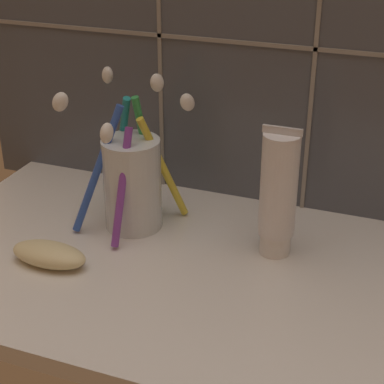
# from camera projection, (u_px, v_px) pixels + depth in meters

# --- Properties ---
(sink_counter) EXTENTS (0.77, 0.37, 0.02)m
(sink_counter) POSITION_uv_depth(u_px,v_px,m) (249.00, 286.00, 0.69)
(sink_counter) COLOR silver
(sink_counter) RESTS_ON ground
(toothbrush_cup) EXTENTS (0.14, 0.15, 0.18)m
(toothbrush_cup) POSITION_uv_depth(u_px,v_px,m) (132.00, 179.00, 0.76)
(toothbrush_cup) COLOR silver
(toothbrush_cup) RESTS_ON sink_counter
(toothpaste_tube) EXTENTS (0.04, 0.04, 0.15)m
(toothpaste_tube) POSITION_uv_depth(u_px,v_px,m) (278.00, 193.00, 0.69)
(toothpaste_tube) COLOR white
(toothpaste_tube) RESTS_ON sink_counter
(soap_bar) EXTENTS (0.09, 0.04, 0.02)m
(soap_bar) POSITION_uv_depth(u_px,v_px,m) (49.00, 254.00, 0.70)
(soap_bar) COLOR beige
(soap_bar) RESTS_ON sink_counter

